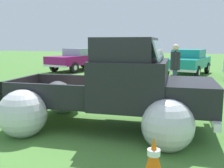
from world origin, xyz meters
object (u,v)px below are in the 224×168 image
object	(u,v)px
spectator_0	(175,66)
show_car_1	(137,59)
lane_cone_0	(73,89)
show_car_2	(188,61)
lane_cone_1	(154,160)
vintage_pickup_truck	(119,93)
show_car_0	(80,58)

from	to	relation	value
spectator_0	show_car_1	bearing A→B (deg)	-73.87
show_car_1	lane_cone_0	xyz separation A→B (m)	(0.12, -8.24, -0.47)
show_car_1	show_car_2	xyz separation A→B (m)	(3.11, -0.52, -0.00)
spectator_0	lane_cone_1	size ratio (longest dim) A/B	2.80
vintage_pickup_truck	show_car_1	xyz separation A→B (m)	(-2.55, 10.56, 0.03)
show_car_1	lane_cone_0	size ratio (longest dim) A/B	7.62
show_car_0	lane_cone_0	bearing A→B (deg)	38.21
show_car_2	lane_cone_0	world-z (taller)	show_car_2
show_car_1	vintage_pickup_truck	bearing A→B (deg)	24.42
show_car_0	lane_cone_0	size ratio (longest dim) A/B	7.85
lane_cone_0	lane_cone_1	distance (m)	5.59
spectator_0	vintage_pickup_truck	bearing A→B (deg)	71.56
show_car_2	spectator_0	bearing A→B (deg)	9.13
lane_cone_1	vintage_pickup_truck	bearing A→B (deg)	121.07
vintage_pickup_truck	show_car_0	bearing A→B (deg)	115.09
vintage_pickup_truck	show_car_1	distance (m)	10.86
show_car_1	show_car_0	bearing A→B (deg)	-72.57
show_car_2	spectator_0	xyz separation A→B (m)	(0.04, -5.76, 0.23)
vintage_pickup_truck	show_car_1	size ratio (longest dim) A/B	1.00
vintage_pickup_truck	show_car_1	world-z (taller)	vintage_pickup_truck
show_car_2	lane_cone_1	bearing A→B (deg)	11.67
vintage_pickup_truck	lane_cone_0	xyz separation A→B (m)	(-2.44, 2.32, -0.45)
lane_cone_0	show_car_2	bearing A→B (deg)	68.81
show_car_0	vintage_pickup_truck	bearing A→B (deg)	43.68
show_car_2	show_car_0	bearing A→B (deg)	-81.95
spectator_0	lane_cone_0	world-z (taller)	spectator_0
spectator_0	lane_cone_0	xyz separation A→B (m)	(-3.03, -1.96, -0.70)
lane_cone_0	spectator_0	bearing A→B (deg)	32.89
show_car_0	show_car_1	distance (m)	3.82
vintage_pickup_truck	show_car_2	size ratio (longest dim) A/B	1.08
vintage_pickup_truck	lane_cone_0	distance (m)	3.39
show_car_1	show_car_2	distance (m)	3.15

